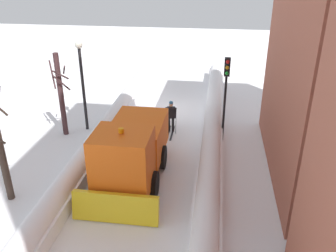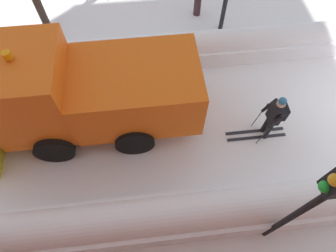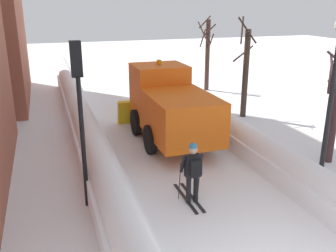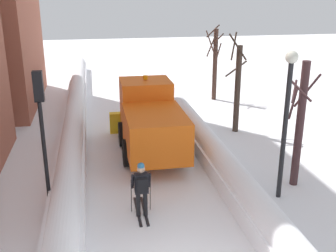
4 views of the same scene
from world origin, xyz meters
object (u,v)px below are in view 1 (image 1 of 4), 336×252
object	(u,v)px
traffic_light_pole	(226,85)
bare_tree_near	(61,94)
street_lamp	(82,75)
plow_truck	(132,149)
skier	(171,115)
bare_tree_mid	(1,149)

from	to	relation	value
traffic_light_pole	bare_tree_near	world-z (taller)	traffic_light_pole
traffic_light_pole	street_lamp	world-z (taller)	street_lamp
plow_truck	skier	bearing A→B (deg)	-101.43
street_lamp	bare_tree_near	distance (m)	1.48
traffic_light_pole	plow_truck	bearing A→B (deg)	46.92
street_lamp	bare_tree_near	size ratio (longest dim) A/B	1.10
plow_truck	bare_tree_mid	size ratio (longest dim) A/B	1.24
plow_truck	street_lamp	distance (m)	6.18
bare_tree_mid	traffic_light_pole	bearing A→B (deg)	-143.79
skier	street_lamp	world-z (taller)	street_lamp
plow_truck	street_lamp	bearing A→B (deg)	-51.26
skier	plow_truck	bearing A→B (deg)	78.57
skier	bare_tree_mid	bearing A→B (deg)	51.73
bare_tree_near	bare_tree_mid	size ratio (longest dim) A/B	0.94
skier	bare_tree_mid	xyz separation A→B (m)	(5.55, 7.03, 1.24)
street_lamp	bare_tree_near	xyz separation A→B (m)	(0.95, 0.78, -0.83)
plow_truck	bare_tree_mid	xyz separation A→B (m)	(4.54, 2.03, 0.77)
skier	bare_tree_near	distance (m)	5.95
street_lamp	skier	bearing A→B (deg)	-175.55
plow_truck	bare_tree_mid	distance (m)	5.03
skier	traffic_light_pole	world-z (taller)	traffic_light_pole
bare_tree_near	bare_tree_mid	world-z (taller)	bare_tree_mid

